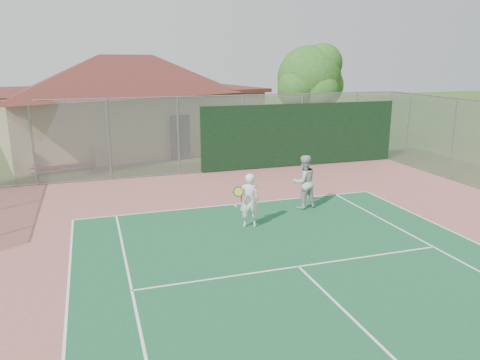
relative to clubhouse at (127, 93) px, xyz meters
name	(u,v)px	position (x,y,z in m)	size (l,w,h in m)	color
back_fence	(245,135)	(4.64, -7.74, -1.55)	(20.08, 0.11, 3.53)	gray
side_fence_right	(453,140)	(12.53, -12.22, -1.47)	(0.08, 9.00, 3.50)	gray
clubhouse	(127,93)	(0.00, 0.00, 0.00)	(16.41, 12.66, 6.34)	#CDB683
bleachers	(62,158)	(-3.54, -4.99, -2.68)	(3.12, 2.24, 1.03)	maroon
tree	(311,80)	(9.98, -3.59, 0.72)	(4.29, 4.07, 5.99)	#3B2215
player_white_front	(249,201)	(2.30, -15.17, -2.36)	(0.97, 0.66, 1.70)	white
player_grey_back	(304,182)	(4.73, -13.93, -2.28)	(1.00, 0.83, 1.88)	#B3B6B9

